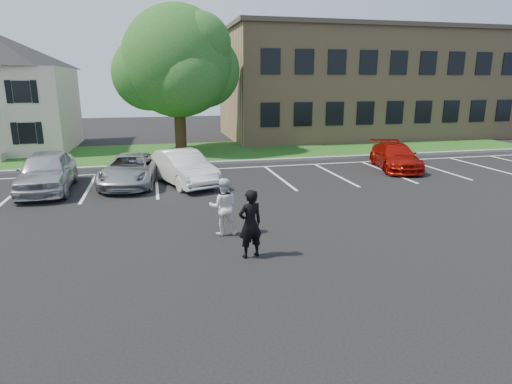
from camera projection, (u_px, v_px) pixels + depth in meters
ground_plane at (264, 244)px, 11.83m from camera, size 90.00×90.00×0.00m
curb at (209, 163)px, 23.11m from camera, size 40.00×0.30×0.15m
grass_strip at (201, 152)px, 26.88m from camera, size 44.00×8.00×0.08m
stall_lines at (246, 175)px, 20.57m from camera, size 34.00×5.36×0.01m
office_building at (363, 84)px, 34.63m from camera, size 22.40×10.40×8.30m
tree at (179, 64)px, 25.72m from camera, size 7.80×7.20×8.80m
man_black_suit at (250, 224)px, 10.80m from camera, size 0.74×0.58×1.78m
man_white_shirt at (223, 207)px, 12.43m from camera, size 0.89×0.73×1.69m
car_silver_west at (47, 171)px, 17.41m from camera, size 2.10×4.87×1.64m
car_silver_minivan at (131, 170)px, 18.53m from camera, size 2.88×5.00×1.31m
car_white_sedan at (183, 168)px, 18.60m from camera, size 2.96×4.70×1.46m
car_red_compact at (395, 156)px, 21.81m from camera, size 2.84×4.76×1.29m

